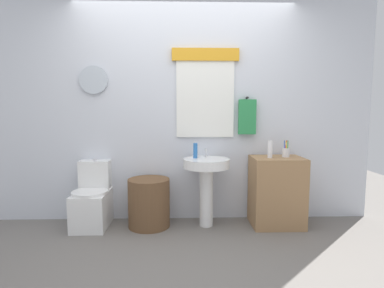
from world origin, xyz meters
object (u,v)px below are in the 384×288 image
(laundry_hamper, at_px, (149,203))
(lotion_bottle, at_px, (270,149))
(pedestal_sink, at_px, (206,176))
(toilet, at_px, (93,201))
(toothbrush_cup, at_px, (286,152))
(soap_bottle, at_px, (195,151))
(wooden_cabinet, at_px, (277,191))

(laundry_hamper, distance_m, lotion_bottle, 1.46)
(pedestal_sink, height_order, lotion_bottle, lotion_bottle)
(toilet, relative_size, toothbrush_cup, 3.99)
(lotion_bottle, bearing_deg, toothbrush_cup, 17.05)
(toothbrush_cup, bearing_deg, laundry_hamper, -179.25)
(soap_bottle, xyz_separation_m, toothbrush_cup, (1.01, -0.03, -0.02))
(laundry_hamper, xyz_separation_m, soap_bottle, (0.52, 0.05, 0.58))
(pedestal_sink, height_order, wooden_cabinet, wooden_cabinet)
(toilet, bearing_deg, wooden_cabinet, -0.93)
(toilet, bearing_deg, laundry_hamper, -3.02)
(wooden_cabinet, distance_m, lotion_bottle, 0.49)
(pedestal_sink, xyz_separation_m, toothbrush_cup, (0.89, 0.02, 0.26))
(wooden_cabinet, height_order, toothbrush_cup, toothbrush_cup)
(wooden_cabinet, relative_size, lotion_bottle, 4.11)
(toilet, xyz_separation_m, soap_bottle, (1.15, 0.02, 0.56))
(lotion_bottle, bearing_deg, pedestal_sink, 176.69)
(toilet, xyz_separation_m, pedestal_sink, (1.27, -0.03, 0.29))
(toilet, distance_m, laundry_hamper, 0.63)
(soap_bottle, bearing_deg, wooden_cabinet, -3.15)
(toilet, xyz_separation_m, toothbrush_cup, (2.15, -0.01, 0.55))
(toilet, relative_size, wooden_cabinet, 0.96)
(lotion_bottle, bearing_deg, soap_bottle, 173.67)
(pedestal_sink, distance_m, soap_bottle, 0.30)
(pedestal_sink, relative_size, soap_bottle, 4.57)
(wooden_cabinet, bearing_deg, laundry_hamper, 180.00)
(soap_bottle, height_order, toothbrush_cup, toothbrush_cup)
(laundry_hamper, distance_m, wooden_cabinet, 1.43)
(pedestal_sink, relative_size, lotion_bottle, 4.04)
(pedestal_sink, height_order, soap_bottle, soap_bottle)
(laundry_hamper, distance_m, pedestal_sink, 0.71)
(toilet, bearing_deg, lotion_bottle, -2.14)
(soap_bottle, distance_m, lotion_bottle, 0.82)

